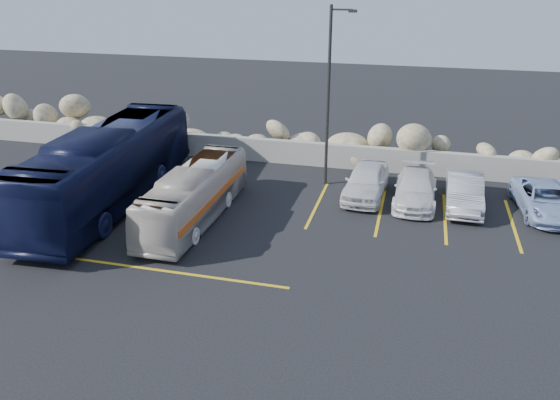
% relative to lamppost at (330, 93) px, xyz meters
% --- Properties ---
extents(ground, '(90.00, 90.00, 0.00)m').
position_rel_lamppost_xyz_m(ground, '(-2.56, -9.50, -4.30)').
color(ground, black).
rests_on(ground, ground).
extents(seawall, '(60.00, 0.40, 1.20)m').
position_rel_lamppost_xyz_m(seawall, '(-2.56, 2.50, -3.70)').
color(seawall, gray).
rests_on(seawall, ground).
extents(riprap_pile, '(54.00, 2.80, 2.60)m').
position_rel_lamppost_xyz_m(riprap_pile, '(-2.56, 3.70, -3.00)').
color(riprap_pile, '#8E7F5D').
rests_on(riprap_pile, ground).
extents(parking_lines, '(18.16, 9.36, 0.01)m').
position_rel_lamppost_xyz_m(parking_lines, '(2.09, -3.93, -4.29)').
color(parking_lines, gold).
rests_on(parking_lines, ground).
extents(lamppost, '(1.14, 0.18, 8.00)m').
position_rel_lamppost_xyz_m(lamppost, '(0.00, 0.00, 0.00)').
color(lamppost, '#2C2A27').
rests_on(lamppost, ground).
extents(vintage_bus, '(1.88, 7.77, 2.16)m').
position_rel_lamppost_xyz_m(vintage_bus, '(-4.44, -5.18, -3.22)').
color(vintage_bus, beige).
rests_on(vintage_bus, ground).
extents(tour_coach, '(3.44, 11.98, 3.30)m').
position_rel_lamppost_xyz_m(tour_coach, '(-8.59, -4.50, -2.65)').
color(tour_coach, '#101436').
rests_on(tour_coach, ground).
extents(car_a, '(1.94, 4.33, 1.45)m').
position_rel_lamppost_xyz_m(car_a, '(1.94, -1.06, -3.57)').
color(car_a, silver).
rests_on(car_a, ground).
extents(car_b, '(1.53, 4.20, 1.37)m').
position_rel_lamppost_xyz_m(car_b, '(6.08, -1.18, -3.61)').
color(car_b, '#A5A5A9').
rests_on(car_b, ground).
extents(car_c, '(1.82, 4.35, 1.25)m').
position_rel_lamppost_xyz_m(car_c, '(4.08, -1.19, -3.67)').
color(car_c, silver).
rests_on(car_c, ground).
extents(car_d, '(2.45, 4.58, 1.22)m').
position_rel_lamppost_xyz_m(car_d, '(9.28, -1.07, -3.68)').
color(car_d, '#93A7D1').
rests_on(car_d, ground).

